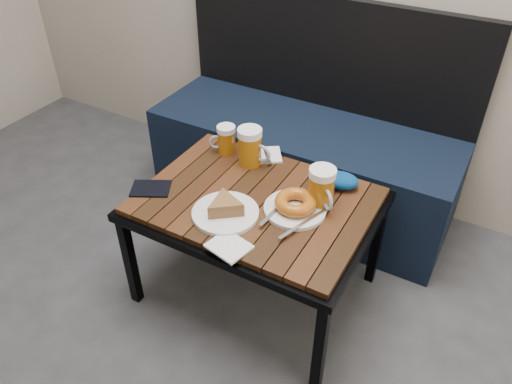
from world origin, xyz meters
The scene contains 12 objects.
bench centered at (-0.08, 1.76, 0.27)m, with size 1.40×0.50×0.95m.
cafe_table centered at (0.01, 1.14, 0.43)m, with size 0.84×0.62×0.47m.
beer_mug_left centered at (-0.24, 1.35, 0.53)m, with size 0.11×0.10×0.12m.
beer_mug_centre centered at (-0.12, 1.33, 0.55)m, with size 0.14×0.09×0.15m.
beer_mug_right centered at (0.22, 1.22, 0.55)m, with size 0.13×0.13×0.15m.
plate_pie centered at (-0.03, 1.01, 0.50)m, with size 0.23×0.23×0.06m.
plate_bagel centered at (0.16, 1.15, 0.50)m, with size 0.22×0.28×0.06m.
napkin_left centered at (-0.09, 1.40, 0.48)m, with size 0.16×0.16×0.01m.
napkin_right centered at (0.06, 0.88, 0.48)m, with size 0.15×0.13×0.01m.
passport_navy centered at (-0.35, 1.00, 0.48)m, with size 0.10×0.14×0.01m, color black.
passport_burgundy centered at (0.19, 1.34, 0.48)m, with size 0.09×0.13×0.01m, color black.
knit_pouch centered at (0.24, 1.35, 0.50)m, with size 0.13×0.09×0.06m, color navy.
Camera 1 is at (0.69, -0.07, 1.56)m, focal length 35.00 mm.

